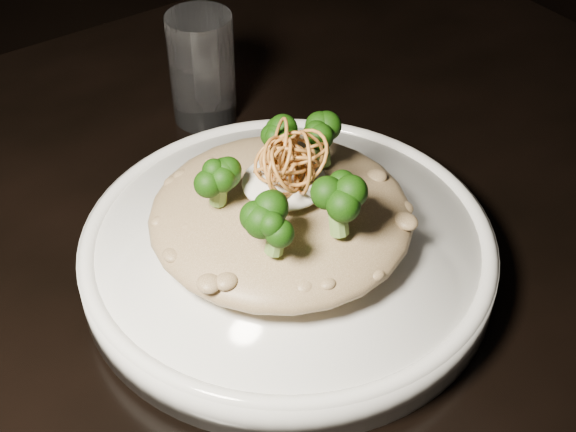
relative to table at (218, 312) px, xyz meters
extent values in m
cube|color=black|center=(0.00, 0.00, 0.06)|extent=(1.10, 0.80, 0.04)
cylinder|color=black|center=(0.48, 0.33, -0.31)|extent=(0.05, 0.05, 0.71)
cylinder|color=white|center=(0.04, -0.06, 0.10)|extent=(0.32, 0.32, 0.03)
ellipsoid|color=brown|center=(0.03, -0.05, 0.14)|extent=(0.20, 0.20, 0.04)
ellipsoid|color=white|center=(0.03, -0.05, 0.17)|extent=(0.06, 0.06, 0.02)
cylinder|color=silver|center=(0.09, 0.16, 0.14)|extent=(0.07, 0.07, 0.11)
camera|label=1|loc=(-0.22, -0.43, 0.54)|focal=50.00mm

